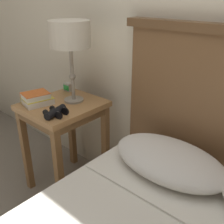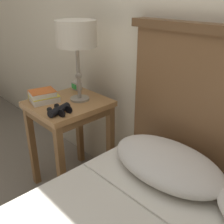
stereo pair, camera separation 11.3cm
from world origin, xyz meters
TOP-DOWN VIEW (x-y plane):
  - wall_back at (0.00, 0.91)m, footprint 8.00×0.06m
  - nightstand at (-0.65, 0.57)m, footprint 0.45×0.49m
  - table_lamp at (-0.62, 0.65)m, footprint 0.25×0.25m
  - book_on_nightstand at (-0.76, 0.46)m, footprint 0.18×0.21m
  - book_stacked_on_top at (-0.77, 0.45)m, footprint 0.17×0.19m
  - binoculars_pair at (-0.53, 0.43)m, footprint 0.15×0.16m
  - alarm_clock at (-0.80, 0.75)m, footprint 0.07×0.05m

SIDE VIEW (x-z plane):
  - nightstand at x=-0.65m, z-range 0.22..0.89m
  - book_on_nightstand at x=-0.76m, z-range 0.67..0.71m
  - binoculars_pair at x=-0.53m, z-range 0.67..0.71m
  - alarm_clock at x=-0.80m, z-range 0.67..0.73m
  - book_stacked_on_top at x=-0.77m, z-range 0.71..0.75m
  - table_lamp at x=-0.62m, z-range 0.83..1.35m
  - wall_back at x=0.00m, z-range 0.00..2.60m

